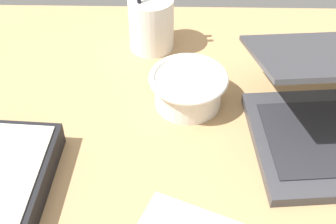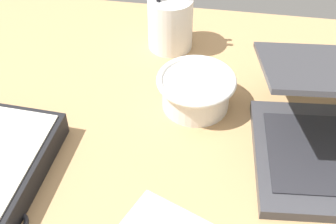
{
  "view_description": "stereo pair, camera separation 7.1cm",
  "coord_description": "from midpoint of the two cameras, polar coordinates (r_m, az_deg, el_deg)",
  "views": [
    {
      "loc": [
        1.82,
        -44.11,
        57.9
      ],
      "look_at": [
        0.75,
        7.57,
        9.0
      ],
      "focal_mm": 50.0,
      "sensor_mm": 36.0,
      "label": 1
    },
    {
      "loc": [
        8.9,
        -43.48,
        57.9
      ],
      "look_at": [
        0.75,
        7.57,
        9.0
      ],
      "focal_mm": 50.0,
      "sensor_mm": 36.0,
      "label": 2
    }
  ],
  "objects": [
    {
      "name": "desk_top",
      "position": [
        0.72,
        -3.59,
        -8.92
      ],
      "size": [
        140.0,
        100.0,
        2.0
      ],
      "primitive_type": "cube",
      "color": "tan",
      "rests_on": "ground"
    },
    {
      "name": "bowl",
      "position": [
        0.81,
        -0.03,
        2.83
      ],
      "size": [
        13.68,
        13.68,
        6.16
      ],
      "color": "silver",
      "rests_on": "desk_top"
    },
    {
      "name": "pen_cup",
      "position": [
        0.94,
        -4.23,
        10.7
      ],
      "size": [
        8.87,
        8.87,
        15.09
      ],
      "color": "white",
      "rests_on": "desk_top"
    }
  ]
}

